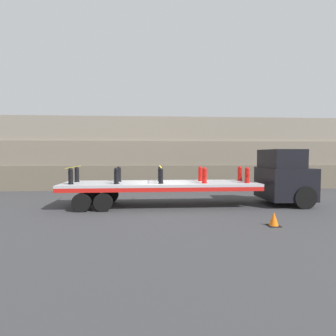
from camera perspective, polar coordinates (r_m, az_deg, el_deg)
ground_plane at (r=13.82m, az=-1.64°, el=-8.25°), size 120.00×120.00×0.00m
rock_cliff at (r=21.21m, az=-2.47°, el=3.23°), size 60.00×3.30×5.54m
truck_cab at (r=15.40m, az=24.18°, el=-1.85°), size 2.33×2.72×2.95m
flatbed_trailer at (r=13.65m, az=-4.53°, el=-4.11°), size 10.00×2.57×1.24m
fire_hydrant_black_near_0 at (r=13.60m, az=-20.43°, el=-1.69°), size 0.28×0.45×0.81m
fire_hydrant_black_far_0 at (r=14.65m, az=-19.22°, el=-1.34°), size 0.28×0.45×0.81m
fire_hydrant_black_near_1 at (r=13.15m, az=-11.19°, el=-1.71°), size 0.28×0.45×0.81m
fire_hydrant_black_far_1 at (r=14.22m, az=-10.63°, el=-1.35°), size 0.28×0.45×0.81m
fire_hydrant_black_near_2 at (r=13.05m, az=-1.56°, el=-1.69°), size 0.28×0.45×0.81m
fire_hydrant_black_far_2 at (r=14.13m, az=-1.74°, el=-1.32°), size 0.28×0.45×0.81m
fire_hydrant_red_near_3 at (r=13.32m, az=7.94°, el=-1.62°), size 0.28×0.45×0.81m
fire_hydrant_red_far_3 at (r=14.38m, az=7.06°, el=-1.27°), size 0.28×0.45×0.81m
fire_hydrant_red_near_4 at (r=13.94m, az=16.83°, el=-1.52°), size 0.28×0.45×0.81m
fire_hydrant_red_far_4 at (r=14.96m, az=15.36°, el=-1.19°), size 0.28×0.45×0.81m
cargo_strap_rear at (r=14.10m, az=-19.83°, el=0.20°), size 0.05×2.67×0.01m
cargo_strap_middle at (r=13.56m, az=-1.65°, el=0.28°), size 0.05×2.67×0.01m
traffic_cone at (r=10.80m, az=22.05°, el=-10.28°), size 0.46×0.46×0.54m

